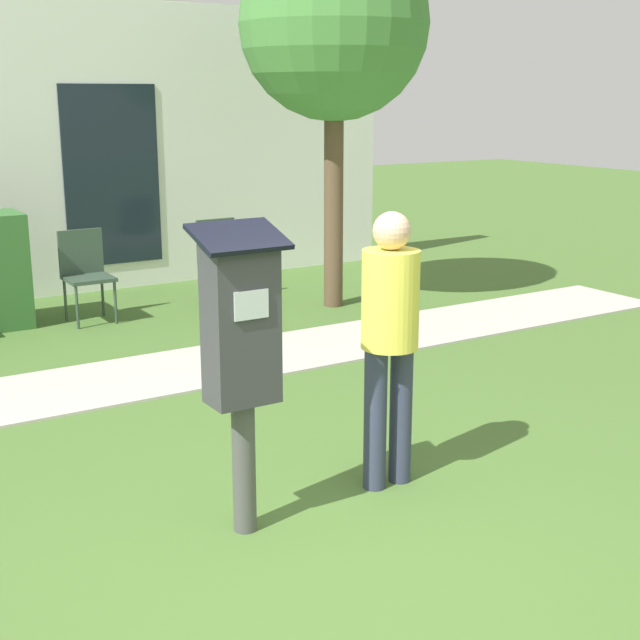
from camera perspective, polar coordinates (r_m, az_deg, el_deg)
The scene contains 7 objects.
ground_plane at distance 4.38m, azimuth -0.54°, elevation -15.77°, with size 40.00×40.00×0.00m, color #476B2D.
sidewalk at distance 7.11m, azimuth -14.39°, elevation -4.07°, with size 12.00×1.10×0.02m.
parking_meter at distance 4.38m, azimuth -5.07°, elevation -1.31°, with size 0.44×0.31×1.59m.
person_standing at distance 4.94m, azimuth 4.49°, elevation -0.56°, with size 0.32×0.32×1.58m.
outdoor_chair_middle at distance 9.07m, azimuth -14.80°, elevation 3.23°, with size 0.44×0.44×0.90m.
outdoor_chair_right at distance 9.58m, azimuth -6.38°, elevation 4.19°, with size 0.44×0.44×0.90m.
tree at distance 9.27m, azimuth 0.92°, elevation 18.30°, with size 1.90×1.90×3.82m.
Camera 1 is at (-1.98, -3.23, 2.19)m, focal length 50.00 mm.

